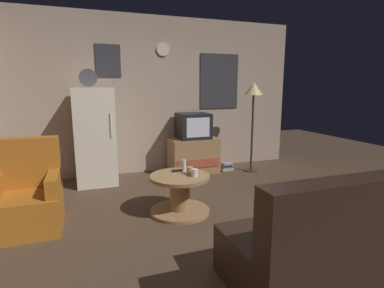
# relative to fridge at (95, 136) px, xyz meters

# --- Properties ---
(ground_plane) EXTENTS (12.00, 12.00, 0.00)m
(ground_plane) POSITION_rel_fridge_xyz_m (1.11, -2.00, -0.75)
(ground_plane) COLOR #4C3828
(wall_with_art) EXTENTS (5.20, 0.12, 2.70)m
(wall_with_art) POSITION_rel_fridge_xyz_m (1.12, 0.45, 0.60)
(wall_with_art) COLOR tan
(wall_with_art) RESTS_ON ground_plane
(fridge) EXTENTS (0.60, 0.62, 1.77)m
(fridge) POSITION_rel_fridge_xyz_m (0.00, 0.00, 0.00)
(fridge) COLOR silver
(fridge) RESTS_ON ground_plane
(tv_stand) EXTENTS (0.84, 0.53, 0.62)m
(tv_stand) POSITION_rel_fridge_xyz_m (1.66, 0.09, -0.45)
(tv_stand) COLOR #9E754C
(tv_stand) RESTS_ON ground_plane
(crt_tv) EXTENTS (0.54, 0.51, 0.44)m
(crt_tv) POSITION_rel_fridge_xyz_m (1.65, 0.09, 0.08)
(crt_tv) COLOR black
(crt_tv) RESTS_ON tv_stand
(standing_lamp) EXTENTS (0.32, 0.32, 1.59)m
(standing_lamp) POSITION_rel_fridge_xyz_m (2.67, -0.21, 0.60)
(standing_lamp) COLOR #332D28
(standing_lamp) RESTS_ON ground_plane
(coffee_table) EXTENTS (0.72, 0.72, 0.47)m
(coffee_table) POSITION_rel_fridge_xyz_m (0.89, -1.55, -0.52)
(coffee_table) COLOR #9E754C
(coffee_table) RESTS_ON ground_plane
(wine_glass) EXTENTS (0.05, 0.05, 0.15)m
(wine_glass) POSITION_rel_fridge_xyz_m (0.99, -1.41, -0.21)
(wine_glass) COLOR silver
(wine_glass) RESTS_ON coffee_table
(mug_ceramic_white) EXTENTS (0.08, 0.08, 0.09)m
(mug_ceramic_white) POSITION_rel_fridge_xyz_m (1.04, -1.65, -0.24)
(mug_ceramic_white) COLOR silver
(mug_ceramic_white) RESTS_ON coffee_table
(mug_ceramic_tan) EXTENTS (0.08, 0.08, 0.09)m
(mug_ceramic_tan) POSITION_rel_fridge_xyz_m (1.02, -1.54, -0.24)
(mug_ceramic_tan) COLOR tan
(mug_ceramic_tan) RESTS_ON coffee_table
(remote_control) EXTENTS (0.15, 0.05, 0.02)m
(remote_control) POSITION_rel_fridge_xyz_m (0.92, -1.38, -0.27)
(remote_control) COLOR black
(remote_control) RESTS_ON coffee_table
(armchair) EXTENTS (0.68, 0.68, 0.96)m
(armchair) POSITION_rel_fridge_xyz_m (-0.77, -1.38, -0.42)
(armchair) COLOR #B2661E
(armchair) RESTS_ON ground_plane
(couch) EXTENTS (1.70, 0.80, 0.92)m
(couch) POSITION_rel_fridge_xyz_m (1.66, -3.21, -0.44)
(couch) COLOR black
(couch) RESTS_ON ground_plane
(book_stack) EXTENTS (0.22, 0.18, 0.14)m
(book_stack) POSITION_rel_fridge_xyz_m (2.26, -0.04, -0.69)
(book_stack) COLOR #8DC437
(book_stack) RESTS_ON ground_plane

